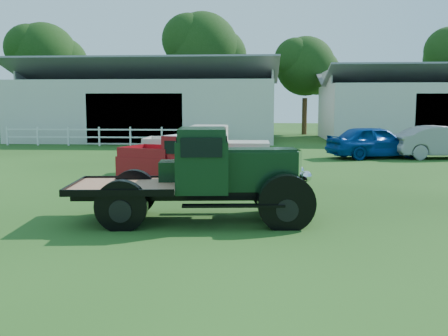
# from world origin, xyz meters

# --- Properties ---
(ground) EXTENTS (120.00, 120.00, 0.00)m
(ground) POSITION_xyz_m (0.00, 0.00, 0.00)
(ground) COLOR #1A360F
(shed_left) EXTENTS (18.80, 10.20, 5.60)m
(shed_left) POSITION_xyz_m (-7.00, 26.00, 2.80)
(shed_left) COLOR #A3A396
(shed_left) RESTS_ON ground
(shed_right) EXTENTS (16.80, 9.20, 5.20)m
(shed_right) POSITION_xyz_m (14.00, 27.00, 2.60)
(shed_right) COLOR #A3A396
(shed_right) RESTS_ON ground
(fence_rail) EXTENTS (14.20, 0.16, 1.20)m
(fence_rail) POSITION_xyz_m (-8.00, 20.00, 0.60)
(fence_rail) COLOR white
(fence_rail) RESTS_ON ground
(tree_a) EXTENTS (6.30, 6.30, 10.50)m
(tree_a) POSITION_xyz_m (-18.00, 33.00, 5.25)
(tree_a) COLOR black
(tree_a) RESTS_ON ground
(tree_b) EXTENTS (6.90, 6.90, 11.50)m
(tree_b) POSITION_xyz_m (-4.00, 34.00, 5.75)
(tree_b) COLOR black
(tree_b) RESTS_ON ground
(tree_c) EXTENTS (5.40, 5.40, 9.00)m
(tree_c) POSITION_xyz_m (5.00, 33.00, 4.50)
(tree_c) COLOR black
(tree_c) RESTS_ON ground
(vintage_flatbed) EXTENTS (5.40, 2.54, 2.07)m
(vintage_flatbed) POSITION_xyz_m (-0.30, 0.08, 1.04)
(vintage_flatbed) COLOR black
(vintage_flatbed) RESTS_ON ground
(red_pickup) EXTENTS (4.87, 3.19, 1.66)m
(red_pickup) POSITION_xyz_m (-1.20, 4.82, 0.83)
(red_pickup) COLOR maroon
(red_pickup) RESTS_ON ground
(white_pickup) EXTENTS (4.87, 1.94, 1.78)m
(white_pickup) POSITION_xyz_m (-0.89, 7.73, 0.89)
(white_pickup) COLOR #BCB5A8
(white_pickup) RESTS_ON ground
(misc_car_blue) EXTENTS (4.97, 3.14, 1.58)m
(misc_car_blue) POSITION_xyz_m (6.67, 13.78, 0.79)
(misc_car_blue) COLOR navy
(misc_car_blue) RESTS_ON ground
(misc_car_grey) EXTENTS (4.93, 2.29, 1.56)m
(misc_car_grey) POSITION_xyz_m (9.89, 13.85, 0.78)
(misc_car_grey) COLOR gray
(misc_car_grey) RESTS_ON ground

